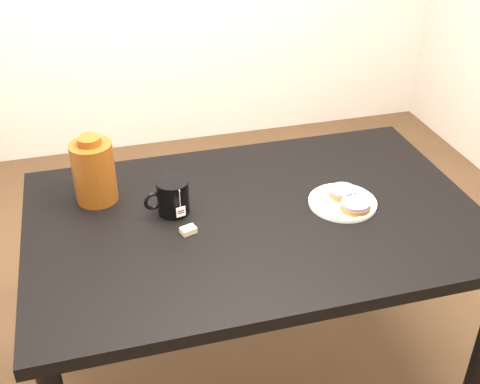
% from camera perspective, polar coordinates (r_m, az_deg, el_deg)
% --- Properties ---
extents(ground_plane, '(4.00, 4.00, 0.00)m').
position_cam_1_polar(ground_plane, '(2.37, 1.21, -17.22)').
color(ground_plane, brown).
extents(table, '(1.40, 0.90, 0.75)m').
position_cam_1_polar(table, '(1.92, 1.43, -4.18)').
color(table, black).
rests_on(table, ground_plane).
extents(plate, '(0.22, 0.22, 0.02)m').
position_cam_1_polar(plate, '(1.94, 9.69, -0.93)').
color(plate, white).
rests_on(plate, table).
extents(bagel_back, '(0.13, 0.13, 0.03)m').
position_cam_1_polar(bagel_back, '(1.96, 9.72, -0.03)').
color(bagel_back, brown).
rests_on(bagel_back, plate).
extents(bagel_front, '(0.11, 0.11, 0.03)m').
position_cam_1_polar(bagel_front, '(1.90, 10.88, -1.28)').
color(bagel_front, brown).
rests_on(bagel_front, plate).
extents(mug, '(0.15, 0.12, 0.11)m').
position_cam_1_polar(mug, '(1.86, -6.43, -0.47)').
color(mug, black).
rests_on(mug, table).
extents(teabag_pouch, '(0.05, 0.04, 0.02)m').
position_cam_1_polar(teabag_pouch, '(1.79, -4.92, -3.63)').
color(teabag_pouch, '#C6B793').
rests_on(teabag_pouch, table).
extents(bagel_package, '(0.17, 0.17, 0.22)m').
position_cam_1_polar(bagel_package, '(1.94, -13.69, 1.92)').
color(bagel_package, '#57270B').
rests_on(bagel_package, table).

